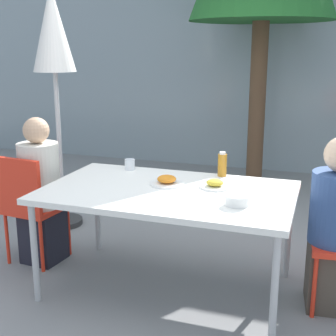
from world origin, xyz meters
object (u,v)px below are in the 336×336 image
(closed_umbrella, at_px, (53,43))
(drinking_cup, at_px, (130,164))
(salad_bowl, at_px, (237,200))
(chair_left, at_px, (29,201))
(bottle, at_px, (222,165))
(person_left, at_px, (41,195))
(person_right, at_px, (336,230))

(closed_umbrella, distance_m, drinking_cup, 1.38)
(drinking_cup, xyz_separation_m, salad_bowl, (0.96, -0.58, -0.01))
(chair_left, height_order, drinking_cup, chair_left)
(bottle, height_order, drinking_cup, bottle)
(closed_umbrella, xyz_separation_m, salad_bowl, (1.88, -1.03, -0.94))
(person_left, bearing_deg, chair_left, -122.01)
(person_right, bearing_deg, drinking_cup, -16.78)
(person_right, xyz_separation_m, closed_umbrella, (-2.47, 0.74, 1.17))
(chair_left, bearing_deg, bottle, 22.19)
(bottle, bearing_deg, salad_bowl, -69.76)
(chair_left, xyz_separation_m, salad_bowl, (1.66, -0.21, 0.25))
(chair_left, height_order, bottle, bottle)
(person_left, xyz_separation_m, bottle, (1.37, 0.35, 0.27))
(person_right, distance_m, bottle, 0.93)
(drinking_cup, bearing_deg, bottle, 3.87)
(chair_left, height_order, closed_umbrella, closed_umbrella)
(closed_umbrella, bearing_deg, salad_bowl, -28.88)
(bottle, xyz_separation_m, drinking_cup, (-0.73, -0.05, -0.05))
(salad_bowl, bearing_deg, closed_umbrella, 151.12)
(closed_umbrella, bearing_deg, drinking_cup, -26.38)
(chair_left, bearing_deg, drinking_cup, 33.88)
(chair_left, relative_size, drinking_cup, 10.44)
(salad_bowl, bearing_deg, person_right, 26.86)
(person_left, bearing_deg, person_right, 6.07)
(chair_left, xyz_separation_m, drinking_cup, (0.69, 0.37, 0.26))
(person_right, height_order, drinking_cup, person_right)
(drinking_cup, relative_size, salad_bowl, 0.56)
(closed_umbrella, xyz_separation_m, bottle, (1.64, -0.40, -0.89))
(chair_left, xyz_separation_m, person_left, (0.06, 0.07, 0.04))
(bottle, bearing_deg, chair_left, -163.51)
(person_right, relative_size, bottle, 6.20)
(person_right, height_order, bottle, person_right)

